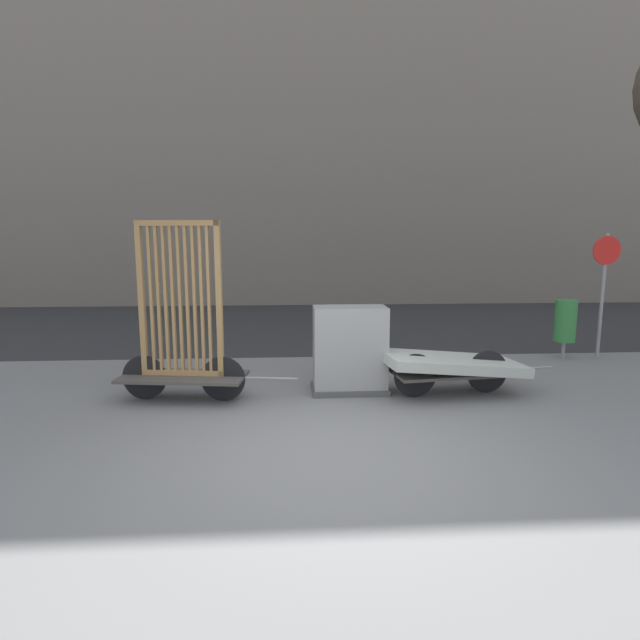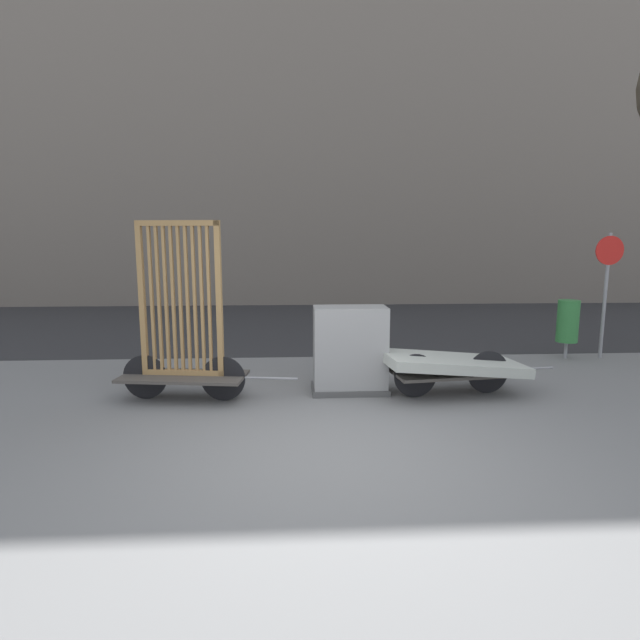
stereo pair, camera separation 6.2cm
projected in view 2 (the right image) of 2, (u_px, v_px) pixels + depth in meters
The scene contains 8 objects.
ground_plane at pixel (331, 457), 4.82m from camera, with size 60.00×60.00×0.00m, color slate.
road_strip at pixel (306, 323), 12.89m from camera, with size 56.00×7.72×0.01m.
building_facade at pixel (301, 118), 17.68m from camera, with size 48.00×4.00×12.92m.
bike_cart_with_bedframe at pixel (183, 341), 6.49m from camera, with size 2.35×0.90×2.33m.
bike_cart_with_mattress at pixel (453, 365), 6.74m from camera, with size 2.50×1.12×0.61m.
utility_cabinet at pixel (350, 353), 6.88m from camera, with size 1.06×0.59×1.19m.
trash_bin at pixel (568, 321), 8.88m from camera, with size 0.37×0.37×1.05m.
sign_post at pixel (607, 279), 8.79m from camera, with size 0.51×0.06×2.23m.
Camera 2 is at (-0.36, -4.55, 2.05)m, focal length 28.00 mm.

